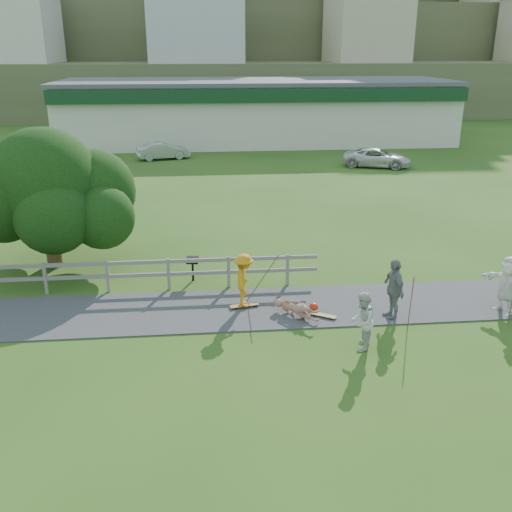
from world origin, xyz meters
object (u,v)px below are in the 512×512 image
at_px(skater_fallen, 296,309).
at_px(car_white, 377,158).
at_px(spectator_d, 507,285).
at_px(spectator_b, 393,289).
at_px(bbq, 193,269).
at_px(skater_rider, 244,283).
at_px(car_silver, 163,151).
at_px(tree, 49,214).
at_px(spectator_a, 362,321).

bearing_deg(skater_fallen, car_white, 24.79).
height_order(spectator_d, car_white, spectator_d).
relative_size(spectator_b, bbq, 2.17).
xyz_separation_m(skater_fallen, spectator_d, (6.36, -0.27, 0.63)).
bearing_deg(spectator_b, spectator_d, 81.99).
xyz_separation_m(skater_rider, car_silver, (-3.91, 25.64, -0.23)).
xyz_separation_m(spectator_b, car_silver, (-8.26, 26.72, -0.32)).
relative_size(skater_rider, car_silver, 0.45).
xyz_separation_m(spectator_b, car_white, (6.33, 22.53, -0.31)).
distance_m(spectator_d, tree, 15.63).
relative_size(car_white, tree, 0.71).
relative_size(spectator_d, tree, 0.29).
distance_m(spectator_a, tree, 12.13).
xyz_separation_m(car_silver, car_white, (14.59, -4.19, 0.01)).
bearing_deg(spectator_a, car_white, -174.06).
distance_m(skater_rider, spectator_b, 4.48).
distance_m(spectator_b, car_white, 23.40).
bearing_deg(car_silver, skater_rider, 174.51).
xyz_separation_m(car_white, tree, (-17.42, -17.05, 1.36)).
relative_size(skater_rider, tree, 0.27).
height_order(skater_rider, car_silver, skater_rider).
bearing_deg(spectator_b, car_silver, -170.84).
xyz_separation_m(skater_fallen, spectator_b, (2.85, -0.27, 0.65)).
relative_size(spectator_a, bbq, 1.89).
relative_size(spectator_d, bbq, 2.12).
xyz_separation_m(skater_fallen, car_silver, (-5.42, 26.45, 0.33)).
relative_size(spectator_a, spectator_b, 0.87).
distance_m(spectator_b, spectator_d, 3.51).
distance_m(skater_rider, skater_fallen, 1.79).
bearing_deg(spectator_b, car_white, 156.29).
relative_size(skater_rider, bbq, 1.94).
bearing_deg(car_white, spectator_a, -177.96).
bearing_deg(car_white, car_silver, 93.72).
xyz_separation_m(skater_fallen, tree, (-8.24, 5.20, 1.70)).
bearing_deg(spectator_d, tree, -129.14).
bearing_deg(spectator_a, spectator_d, 133.21).
height_order(spectator_d, tree, tree).
height_order(car_white, tree, tree).
height_order(tree, bbq, tree).
xyz_separation_m(spectator_a, bbq, (-4.53, 5.26, -0.38)).
xyz_separation_m(spectator_b, spectator_d, (3.51, 0.00, -0.02)).
height_order(skater_fallen, spectator_d, spectator_d).
relative_size(spectator_a, car_white, 0.36).
height_order(spectator_b, bbq, spectator_b).
xyz_separation_m(skater_fallen, car_white, (9.17, 22.25, 0.34)).
bearing_deg(skater_fallen, spectator_b, -48.32).
distance_m(spectator_d, bbq, 10.11).
relative_size(spectator_d, car_silver, 0.49).
relative_size(car_silver, tree, 0.59).
bearing_deg(skater_rider, skater_fallen, -113.31).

